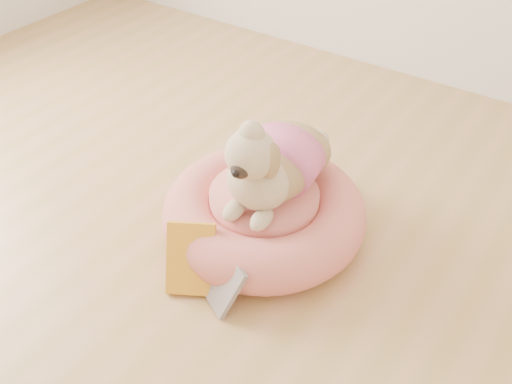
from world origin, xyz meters
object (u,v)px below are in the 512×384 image
Objects in this scene: pet_bed at (264,213)px; book_white at (226,286)px; book_yellow at (191,259)px; dog at (272,148)px.

pet_bed reaches higher than book_white.
book_yellow is 0.15m from book_white.
pet_bed is at bearing -155.32° from dog.
book_yellow is (-0.06, -0.33, 0.02)m from pet_bed.
book_yellow is (-0.08, -0.35, -0.26)m from dog.
book_white is (0.09, -0.34, -0.01)m from pet_bed.
pet_bed is at bearing 50.31° from book_yellow.
dog is at bearing 128.43° from book_white.
dog is (0.02, 0.01, 0.28)m from pet_bed.
pet_bed is 0.34m from book_yellow.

